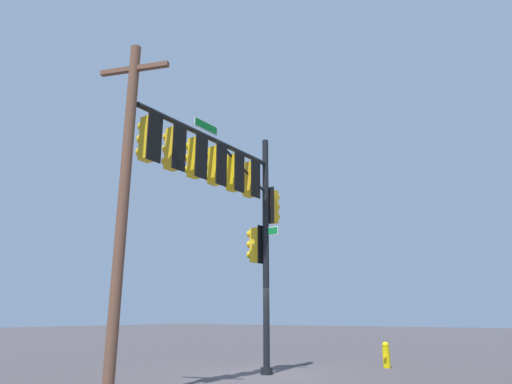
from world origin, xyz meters
name	(u,v)px	position (x,y,z in m)	size (l,w,h in m)	color
ground_plane	(267,375)	(0.00, 0.00, 0.00)	(120.00, 120.00, 0.00)	#423D41
signal_pole_assembly	(229,191)	(1.81, -0.12, 5.24)	(6.07, 1.15, 7.41)	black
utility_pole	(124,198)	(5.54, -0.23, 4.21)	(0.71, 1.74, 8.07)	brown
fire_hydrant	(386,355)	(-3.67, 2.41, 0.41)	(0.33, 0.24, 0.83)	#DEC20B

